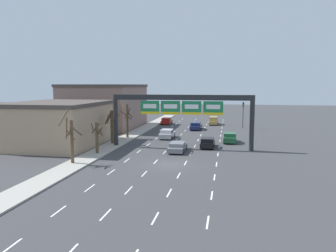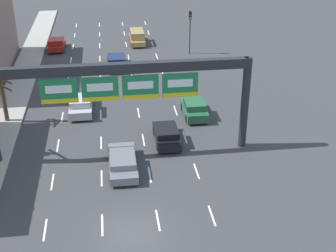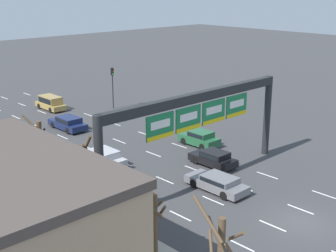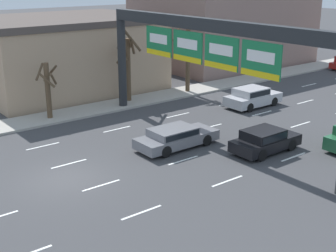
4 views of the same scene
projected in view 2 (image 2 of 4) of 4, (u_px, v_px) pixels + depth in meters
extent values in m
plane|color=#3D3D3F|center=(131.00, 234.00, 26.84)|extent=(220.00, 220.00, 0.00)
cube|color=white|center=(45.00, 230.00, 27.13)|extent=(0.12, 2.00, 0.01)
cube|color=white|center=(52.00, 182.00, 31.54)|extent=(0.12, 2.00, 0.01)
cube|color=white|center=(58.00, 145.00, 35.95)|extent=(0.12, 2.00, 0.01)
cube|color=white|center=(62.00, 117.00, 40.35)|extent=(0.12, 2.00, 0.01)
cube|color=white|center=(66.00, 94.00, 44.76)|extent=(0.12, 2.00, 0.01)
cube|color=white|center=(69.00, 76.00, 49.16)|extent=(0.12, 2.00, 0.01)
cube|color=white|center=(71.00, 60.00, 53.57)|extent=(0.12, 2.00, 0.01)
cube|color=white|center=(73.00, 47.00, 57.97)|extent=(0.12, 2.00, 0.01)
cube|color=white|center=(75.00, 35.00, 62.38)|extent=(0.12, 2.00, 0.01)
cube|color=white|center=(76.00, 25.00, 66.78)|extent=(0.12, 2.00, 0.01)
cube|color=white|center=(102.00, 225.00, 27.53)|extent=(0.12, 2.00, 0.01)
cube|color=white|center=(102.00, 178.00, 31.93)|extent=(0.12, 2.00, 0.01)
cube|color=white|center=(101.00, 143.00, 36.34)|extent=(0.12, 2.00, 0.01)
cube|color=white|center=(101.00, 115.00, 40.74)|extent=(0.12, 2.00, 0.01)
cube|color=white|center=(100.00, 92.00, 45.15)|extent=(0.12, 2.00, 0.01)
cube|color=white|center=(100.00, 74.00, 49.55)|extent=(0.12, 2.00, 0.01)
cube|color=white|center=(100.00, 59.00, 53.96)|extent=(0.12, 2.00, 0.01)
cube|color=white|center=(100.00, 46.00, 58.36)|extent=(0.12, 2.00, 0.01)
cube|color=white|center=(100.00, 34.00, 62.77)|extent=(0.12, 2.00, 0.01)
cube|color=white|center=(99.00, 25.00, 67.17)|extent=(0.12, 2.00, 0.01)
cube|color=white|center=(158.00, 220.00, 27.92)|extent=(0.12, 2.00, 0.01)
cube|color=white|center=(150.00, 175.00, 32.32)|extent=(0.12, 2.00, 0.01)
cube|color=white|center=(143.00, 140.00, 36.73)|extent=(0.12, 2.00, 0.01)
cube|color=white|center=(138.00, 113.00, 41.13)|extent=(0.12, 2.00, 0.01)
cube|color=white|center=(135.00, 91.00, 45.54)|extent=(0.12, 2.00, 0.01)
cube|color=white|center=(131.00, 73.00, 49.94)|extent=(0.12, 2.00, 0.01)
cube|color=white|center=(129.00, 57.00, 54.35)|extent=(0.12, 2.00, 0.01)
cube|color=white|center=(126.00, 45.00, 58.75)|extent=(0.12, 2.00, 0.01)
cube|color=white|center=(124.00, 33.00, 63.16)|extent=(0.12, 2.00, 0.01)
cube|color=white|center=(122.00, 24.00, 67.56)|extent=(0.12, 2.00, 0.01)
cube|color=white|center=(212.00, 216.00, 28.31)|extent=(0.12, 2.00, 0.01)
cube|color=white|center=(197.00, 171.00, 32.71)|extent=(0.12, 2.00, 0.01)
cube|color=white|center=(185.00, 137.00, 37.12)|extent=(0.12, 2.00, 0.01)
cube|color=white|center=(176.00, 111.00, 41.52)|extent=(0.12, 2.00, 0.01)
cube|color=white|center=(168.00, 89.00, 45.93)|extent=(0.12, 2.00, 0.01)
cube|color=white|center=(162.00, 71.00, 50.33)|extent=(0.12, 2.00, 0.01)
cube|color=white|center=(157.00, 56.00, 54.74)|extent=(0.12, 2.00, 0.01)
cube|color=white|center=(152.00, 44.00, 59.14)|extent=(0.12, 2.00, 0.01)
cube|color=white|center=(148.00, 33.00, 63.55)|extent=(0.12, 2.00, 0.01)
cube|color=white|center=(145.00, 23.00, 67.95)|extent=(0.12, 2.00, 0.01)
cylinder|color=#232628|center=(245.00, 104.00, 34.32)|extent=(0.59, 0.59, 7.10)
cube|color=#232628|center=(119.00, 68.00, 31.78)|extent=(18.10, 0.60, 0.70)
cube|color=#197542|center=(59.00, 91.00, 31.60)|extent=(2.52, 0.08, 1.75)
cube|color=white|center=(58.00, 89.00, 31.49)|extent=(1.77, 0.02, 0.56)
cube|color=yellow|center=(60.00, 101.00, 31.89)|extent=(2.47, 0.02, 0.32)
cube|color=#197542|center=(100.00, 89.00, 31.93)|extent=(2.52, 0.08, 1.75)
cube|color=white|center=(100.00, 87.00, 31.82)|extent=(1.77, 0.02, 0.56)
cube|color=yellow|center=(101.00, 99.00, 32.22)|extent=(2.47, 0.02, 0.32)
cube|color=#197542|center=(141.00, 87.00, 32.26)|extent=(2.52, 0.08, 1.75)
cube|color=white|center=(140.00, 85.00, 32.14)|extent=(1.77, 0.02, 0.56)
cube|color=yellow|center=(141.00, 97.00, 32.55)|extent=(2.47, 0.02, 0.32)
cube|color=#197542|center=(180.00, 85.00, 32.58)|extent=(2.52, 0.08, 1.75)
cube|color=white|center=(180.00, 83.00, 32.47)|extent=(1.77, 0.02, 0.56)
cube|color=yellow|center=(180.00, 95.00, 32.87)|extent=(2.47, 0.02, 0.32)
cube|color=#235B38|center=(194.00, 110.00, 40.36)|extent=(1.80, 4.01, 0.73)
cube|color=#235B38|center=(195.00, 104.00, 39.86)|extent=(1.66, 2.09, 0.51)
cube|color=black|center=(195.00, 104.00, 39.86)|extent=(1.69, 1.92, 0.37)
cylinder|color=black|center=(183.00, 107.00, 41.43)|extent=(0.22, 0.66, 0.66)
cylinder|color=black|center=(201.00, 106.00, 41.62)|extent=(0.22, 0.66, 0.66)
cylinder|color=black|center=(187.00, 119.00, 39.31)|extent=(0.22, 0.66, 0.66)
cylinder|color=black|center=(206.00, 118.00, 39.50)|extent=(0.22, 0.66, 0.66)
cube|color=maroon|center=(56.00, 45.00, 56.78)|extent=(1.93, 4.02, 0.60)
cube|color=maroon|center=(56.00, 41.00, 56.29)|extent=(1.77, 2.09, 0.60)
cube|color=black|center=(56.00, 41.00, 56.29)|extent=(1.81, 1.92, 0.43)
cylinder|color=black|center=(50.00, 44.00, 57.82)|extent=(0.22, 0.66, 0.66)
cylinder|color=black|center=(65.00, 44.00, 58.03)|extent=(0.22, 0.66, 0.66)
cylinder|color=black|center=(48.00, 50.00, 55.69)|extent=(0.22, 0.66, 0.66)
cylinder|color=black|center=(63.00, 50.00, 55.90)|extent=(0.22, 0.66, 0.66)
cube|color=black|center=(167.00, 136.00, 36.24)|extent=(1.79, 4.13, 0.61)
cube|color=black|center=(167.00, 131.00, 35.76)|extent=(1.64, 2.15, 0.50)
cube|color=black|center=(167.00, 131.00, 35.76)|extent=(1.68, 1.98, 0.36)
cylinder|color=black|center=(155.00, 131.00, 37.31)|extent=(0.22, 0.66, 0.66)
cylinder|color=black|center=(174.00, 130.00, 37.50)|extent=(0.22, 0.66, 0.66)
cylinder|color=black|center=(158.00, 147.00, 35.13)|extent=(0.22, 0.66, 0.66)
cylinder|color=black|center=(179.00, 145.00, 35.32)|extent=(0.22, 0.66, 0.66)
cube|color=slate|center=(123.00, 163.00, 32.78)|extent=(1.90, 4.90, 0.57)
cube|color=slate|center=(123.00, 159.00, 32.29)|extent=(1.75, 2.55, 0.43)
cube|color=black|center=(123.00, 159.00, 32.29)|extent=(1.78, 2.34, 0.31)
cylinder|color=black|center=(110.00, 155.00, 34.04)|extent=(0.22, 0.66, 0.66)
cylinder|color=black|center=(134.00, 153.00, 34.24)|extent=(0.22, 0.66, 0.66)
cylinder|color=black|center=(111.00, 177.00, 31.45)|extent=(0.22, 0.66, 0.66)
cylinder|color=black|center=(137.00, 175.00, 31.66)|extent=(0.22, 0.66, 0.66)
cube|color=#19234C|center=(116.00, 63.00, 51.17)|extent=(1.94, 4.83, 0.64)
cube|color=#19234C|center=(116.00, 59.00, 50.64)|extent=(1.78, 2.51, 0.55)
cube|color=black|center=(116.00, 59.00, 50.64)|extent=(1.82, 2.31, 0.39)
cylinder|color=black|center=(108.00, 60.00, 52.43)|extent=(0.22, 0.66, 0.66)
cylinder|color=black|center=(124.00, 60.00, 52.64)|extent=(0.22, 0.66, 0.66)
cylinder|color=black|center=(109.00, 69.00, 49.88)|extent=(0.22, 0.66, 0.66)
cylinder|color=black|center=(125.00, 69.00, 50.08)|extent=(0.22, 0.66, 0.66)
cube|color=#B7B7BC|center=(81.00, 106.00, 41.06)|extent=(1.94, 4.42, 0.71)
cube|color=#B7B7BC|center=(80.00, 101.00, 40.54)|extent=(1.78, 2.30, 0.53)
cube|color=black|center=(80.00, 101.00, 40.54)|extent=(1.82, 2.11, 0.38)
cylinder|color=black|center=(72.00, 103.00, 42.22)|extent=(0.22, 0.66, 0.66)
cylinder|color=black|center=(92.00, 102.00, 42.43)|extent=(0.22, 0.66, 0.66)
cylinder|color=black|center=(70.00, 115.00, 39.89)|extent=(0.22, 0.66, 0.66)
cylinder|color=black|center=(91.00, 114.00, 40.10)|extent=(0.22, 0.66, 0.66)
cube|color=#A88947|center=(137.00, 40.00, 58.96)|extent=(1.76, 4.52, 0.60)
cube|color=#A88947|center=(137.00, 34.00, 58.58)|extent=(1.62, 3.16, 0.88)
cube|color=black|center=(137.00, 34.00, 58.58)|extent=(1.65, 2.91, 0.64)
cylinder|color=black|center=(130.00, 38.00, 60.13)|extent=(0.22, 0.66, 0.66)
cylinder|color=black|center=(143.00, 38.00, 60.32)|extent=(0.22, 0.66, 0.66)
cylinder|color=black|center=(132.00, 44.00, 57.75)|extent=(0.22, 0.66, 0.66)
cylinder|color=black|center=(144.00, 44.00, 57.93)|extent=(0.22, 0.66, 0.66)
cylinder|color=black|center=(190.00, 37.00, 54.64)|extent=(0.12, 0.12, 4.14)
cube|color=black|center=(190.00, 15.00, 53.48)|extent=(0.30, 0.24, 0.90)
sphere|color=#3D0E0C|center=(191.00, 13.00, 53.23)|extent=(0.20, 0.20, 0.20)
sphere|color=#412F0C|center=(190.00, 15.00, 53.37)|extent=(0.20, 0.20, 0.20)
sphere|color=green|center=(190.00, 18.00, 53.51)|extent=(0.20, 0.20, 0.20)
cylinder|color=brown|center=(2.00, 92.00, 38.29)|extent=(0.36, 0.36, 5.25)
cylinder|color=brown|center=(0.00, 84.00, 37.11)|extent=(1.81, 0.34, 1.39)
cylinder|color=brown|center=(6.00, 81.00, 37.59)|extent=(0.82, 1.13, 1.05)
cylinder|color=brown|center=(3.00, 74.00, 37.88)|extent=(0.70, 0.63, 1.21)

